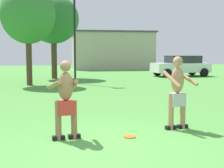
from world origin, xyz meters
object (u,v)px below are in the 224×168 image
(player_with_cap, at_px, (178,89))
(frisbee, at_px, (129,137))
(tree_behind_players, at_px, (53,20))
(player_in_red, at_px, (66,98))
(tree_left_field, at_px, (28,14))
(car_white_near_post, at_px, (181,65))
(lamp_post, at_px, (75,21))

(player_with_cap, height_order, frisbee, player_with_cap)
(player_with_cap, height_order, tree_behind_players, tree_behind_players)
(player_in_red, xyz_separation_m, tree_left_field, (-1.72, 11.50, 3.01))
(player_in_red, distance_m, tree_left_field, 12.02)
(player_in_red, bearing_deg, tree_behind_players, 91.45)
(car_white_near_post, relative_size, tree_behind_players, 0.77)
(frisbee, bearing_deg, lamp_post, 92.36)
(player_with_cap, bearing_deg, player_in_red, -169.76)
(player_in_red, xyz_separation_m, car_white_near_post, (9.14, 16.50, -0.04))
(frisbee, bearing_deg, tree_behind_players, 96.22)
(player_in_red, distance_m, car_white_near_post, 18.86)
(player_with_cap, bearing_deg, car_white_near_post, 67.89)
(tree_behind_players, bearing_deg, player_with_cap, -78.94)
(car_white_near_post, distance_m, tree_behind_players, 10.09)
(player_with_cap, distance_m, tree_behind_players, 16.09)
(tree_behind_players, bearing_deg, tree_left_field, -106.44)
(frisbee, height_order, car_white_near_post, car_white_near_post)
(player_with_cap, distance_m, frisbee, 1.68)
(player_with_cap, xyz_separation_m, lamp_post, (-1.78, 11.70, 2.67))
(frisbee, bearing_deg, tree_left_field, 104.83)
(player_with_cap, relative_size, lamp_post, 0.29)
(car_white_near_post, height_order, lamp_post, lamp_post)
(player_in_red, bearing_deg, player_with_cap, 10.24)
(lamp_post, distance_m, tree_behind_players, 4.01)
(player_with_cap, distance_m, lamp_post, 12.13)
(player_in_red, xyz_separation_m, frisbee, (1.34, -0.07, -0.85))
(car_white_near_post, relative_size, lamp_post, 0.75)
(car_white_near_post, xyz_separation_m, tree_behind_players, (-9.54, -0.54, 3.25))
(player_with_cap, bearing_deg, tree_behind_players, 101.06)
(frisbee, xyz_separation_m, lamp_post, (-0.51, 12.25, 3.62))
(player_in_red, xyz_separation_m, tree_behind_players, (-0.40, 15.96, 3.21))
(car_white_near_post, bearing_deg, frisbee, -115.18)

